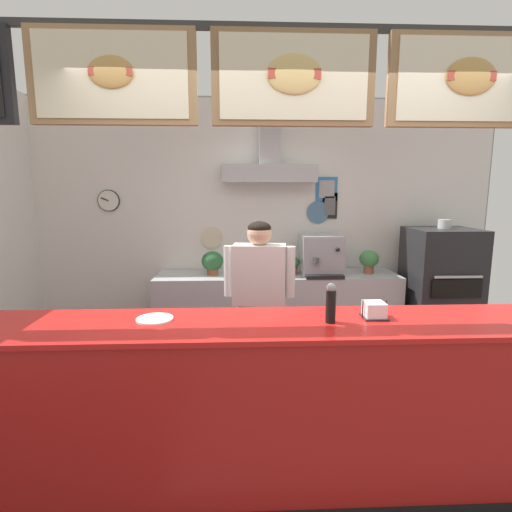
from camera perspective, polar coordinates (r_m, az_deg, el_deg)
name	(u,v)px	position (r m, az deg, el deg)	size (l,w,h in m)	color
ground_plane	(286,463)	(3.06, 4.40, -27.65)	(6.65, 6.65, 0.00)	#3F3A38
back_wall_assembly	(266,214)	(4.70, 1.40, 6.00)	(5.54, 2.63, 2.92)	gray
service_counter	(292,408)	(2.57, 5.20, -20.98)	(4.62, 0.60, 1.09)	#B21916
back_prep_counter	(277,311)	(4.70, 3.02, -7.96)	(2.78, 0.63, 0.89)	#B7BABF
pizza_oven	(439,291)	(4.98, 24.92, -4.55)	(0.72, 0.71, 1.52)	#232326
shop_worker	(259,308)	(3.37, 0.47, -7.55)	(0.59, 0.27, 1.60)	#232328
espresso_machine	(321,255)	(4.59, 9.30, 0.16)	(0.47, 0.52, 0.45)	#A3A5AD
potted_oregano	(254,263)	(4.55, -0.22, -0.98)	(0.18, 0.18, 0.22)	#9E563D
potted_thyme	(212,262)	(4.54, -6.30, -0.85)	(0.25, 0.25, 0.27)	#9E563D
potted_basil	(369,260)	(4.77, 15.99, -0.53)	(0.22, 0.22, 0.27)	#9E563D
potted_sage	(293,264)	(4.55, 5.30, -1.21)	(0.16, 0.16, 0.21)	#9E563D
condiment_plate	(155,319)	(2.43, -14.39, -8.78)	(0.22, 0.22, 0.01)	white
pepper_grinder	(331,303)	(2.32, 10.74, -6.72)	(0.06, 0.06, 0.23)	black
napkin_holder	(374,311)	(2.49, 16.67, -7.56)	(0.15, 0.14, 0.11)	#262628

